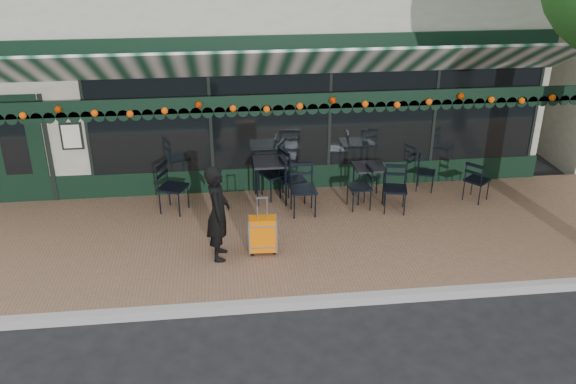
{
  "coord_description": "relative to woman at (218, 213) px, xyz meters",
  "views": [
    {
      "loc": [
        -0.81,
        -7.69,
        5.46
      ],
      "look_at": [
        0.27,
        1.6,
        1.16
      ],
      "focal_mm": 38.0,
      "sensor_mm": 36.0,
      "label": 1
    }
  ],
  "objects": [
    {
      "name": "curb",
      "position": [
        0.92,
        -1.4,
        -0.9
      ],
      "size": [
        18.0,
        0.16,
        0.15
      ],
      "primitive_type": "cube",
      "color": "#9E9E99",
      "rests_on": "ground"
    },
    {
      "name": "cafe_table_a",
      "position": [
        3.01,
        1.93,
        -0.16
      ],
      "size": [
        0.59,
        0.59,
        0.73
      ],
      "color": "black",
      "rests_on": "sidewalk"
    },
    {
      "name": "suitcase",
      "position": [
        0.73,
        0.04,
        -0.47
      ],
      "size": [
        0.47,
        0.28,
        1.04
      ],
      "rotation": [
        0.0,
        0.0,
        -0.05
      ],
      "color": "orange",
      "rests_on": "sidewalk"
    },
    {
      "name": "chair_a_front",
      "position": [
        3.4,
        1.36,
        -0.37
      ],
      "size": [
        0.55,
        0.55,
        0.91
      ],
      "primitive_type": null,
      "rotation": [
        0.0,
        0.0,
        -0.24
      ],
      "color": "black",
      "rests_on": "sidewalk"
    },
    {
      "name": "woman",
      "position": [
        0.0,
        0.0,
        0.0
      ],
      "size": [
        0.43,
        0.62,
        1.64
      ],
      "primitive_type": "imported",
      "rotation": [
        0.0,
        0.0,
        1.51
      ],
      "color": "black",
      "rests_on": "sidewalk"
    },
    {
      "name": "chair_b_front",
      "position": [
        1.62,
        1.45,
        -0.33
      ],
      "size": [
        0.51,
        0.51,
        0.99
      ],
      "primitive_type": null,
      "rotation": [
        0.0,
        0.0,
        0.02
      ],
      "color": "black",
      "rests_on": "sidewalk"
    },
    {
      "name": "restaurant_building",
      "position": [
        0.92,
        6.52,
        1.3
      ],
      "size": [
        12.0,
        9.6,
        4.5
      ],
      "color": "gray",
      "rests_on": "ground"
    },
    {
      "name": "chair_a_extra",
      "position": [
        5.16,
        1.65,
        -0.4
      ],
      "size": [
        0.6,
        0.6,
        0.85
      ],
      "primitive_type": null,
      "rotation": [
        0.0,
        0.0,
        2.27
      ],
      "color": "black",
      "rests_on": "sidewalk"
    },
    {
      "name": "ground",
      "position": [
        0.92,
        -1.32,
        -0.97
      ],
      "size": [
        80.0,
        80.0,
        0.0
      ],
      "primitive_type": "plane",
      "color": "black",
      "rests_on": "ground"
    },
    {
      "name": "sidewalk",
      "position": [
        0.92,
        0.68,
        -0.9
      ],
      "size": [
        18.0,
        4.0,
        0.15
      ],
      "primitive_type": "cube",
      "color": "brown",
      "rests_on": "ground"
    },
    {
      "name": "chair_a_left",
      "position": [
        2.74,
        1.58,
        -0.39
      ],
      "size": [
        0.47,
        0.47,
        0.86
      ],
      "primitive_type": null,
      "rotation": [
        0.0,
        0.0,
        -1.47
      ],
      "color": "black",
      "rests_on": "sidewalk"
    },
    {
      "name": "chair_solo",
      "position": [
        -0.85,
        1.85,
        -0.33
      ],
      "size": [
        0.65,
        0.65,
        0.99
      ],
      "primitive_type": null,
      "rotation": [
        0.0,
        0.0,
        1.17
      ],
      "color": "black",
      "rests_on": "sidewalk"
    },
    {
      "name": "chair_b_left",
      "position": [
        1.16,
        2.28,
        -0.33
      ],
      "size": [
        0.64,
        0.64,
        0.99
      ],
      "primitive_type": null,
      "rotation": [
        0.0,
        0.0,
        -1.18
      ],
      "color": "black",
      "rests_on": "sidewalk"
    },
    {
      "name": "chair_a_right",
      "position": [
        4.31,
        2.26,
        -0.44
      ],
      "size": [
        0.5,
        0.5,
        0.76
      ],
      "primitive_type": null,
      "rotation": [
        0.0,
        0.0,
        1.17
      ],
      "color": "black",
      "rests_on": "sidewalk"
    },
    {
      "name": "cafe_table_b",
      "position": [
        1.05,
        2.16,
        -0.07
      ],
      "size": [
        0.68,
        0.68,
        0.84
      ],
      "color": "black",
      "rests_on": "sidewalk"
    },
    {
      "name": "chair_b_right",
      "position": [
        1.48,
        2.03,
        -0.35
      ],
      "size": [
        0.56,
        0.56,
        0.95
      ],
      "primitive_type": null,
      "rotation": [
        0.0,
        0.0,
        1.76
      ],
      "color": "black",
      "rests_on": "sidewalk"
    }
  ]
}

